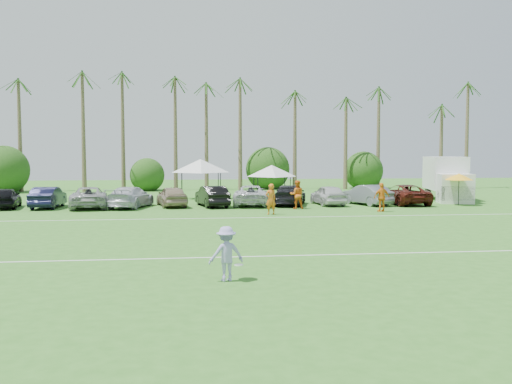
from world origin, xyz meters
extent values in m
plane|color=#306B20|center=(0.00, 0.00, 0.00)|extent=(120.00, 120.00, 0.00)
cube|color=white|center=(0.00, 2.00, 0.01)|extent=(80.00, 0.10, 0.01)
cube|color=white|center=(0.00, 14.00, 0.01)|extent=(80.00, 0.10, 0.01)
cone|color=brown|center=(-17.00, 38.00, 4.50)|extent=(0.44, 0.44, 9.00)
cone|color=brown|center=(-12.00, 38.00, 5.00)|extent=(0.44, 0.44, 10.00)
cone|color=brown|center=(-8.00, 38.00, 5.50)|extent=(0.44, 0.44, 11.00)
cone|color=brown|center=(-4.00, 38.00, 4.00)|extent=(0.44, 0.44, 8.00)
cone|color=brown|center=(0.00, 38.00, 4.50)|extent=(0.44, 0.44, 9.00)
cone|color=brown|center=(4.00, 38.00, 5.00)|extent=(0.44, 0.44, 10.00)
cone|color=brown|center=(8.00, 38.00, 5.50)|extent=(0.44, 0.44, 11.00)
cone|color=brown|center=(13.00, 38.00, 4.00)|extent=(0.44, 0.44, 8.00)
cone|color=brown|center=(18.00, 38.00, 4.50)|extent=(0.44, 0.44, 9.00)
cone|color=brown|center=(23.00, 38.00, 5.00)|extent=(0.44, 0.44, 10.00)
cone|color=brown|center=(27.00, 38.00, 5.50)|extent=(0.44, 0.44, 11.00)
cylinder|color=brown|center=(-19.00, 39.00, 0.70)|extent=(0.30, 0.30, 1.40)
sphere|color=#1B4212|center=(-19.00, 39.00, 1.80)|extent=(4.00, 4.00, 4.00)
cylinder|color=brown|center=(-6.00, 39.00, 0.70)|extent=(0.30, 0.30, 1.40)
sphere|color=#1B4212|center=(-6.00, 39.00, 1.80)|extent=(4.00, 4.00, 4.00)
cylinder|color=brown|center=(6.00, 39.00, 0.70)|extent=(0.30, 0.30, 1.40)
sphere|color=#1B4212|center=(6.00, 39.00, 1.80)|extent=(4.00, 4.00, 4.00)
cylinder|color=brown|center=(16.00, 39.00, 0.70)|extent=(0.30, 0.30, 1.40)
sphere|color=#1B4212|center=(16.00, 39.00, 1.80)|extent=(4.00, 4.00, 4.00)
imported|color=orange|center=(2.73, 15.58, 0.92)|extent=(0.77, 0.62, 1.85)
imported|color=orange|center=(4.94, 18.70, 0.94)|extent=(0.97, 0.79, 1.88)
imported|color=orange|center=(9.87, 16.31, 0.91)|extent=(1.12, 0.60, 1.81)
cube|color=white|center=(17.95, 24.63, 2.09)|extent=(3.50, 5.13, 2.55)
cube|color=white|center=(17.25, 21.44, 1.07)|extent=(2.69, 2.30, 2.14)
cube|color=black|center=(17.09, 20.69, 0.77)|extent=(2.36, 0.80, 1.02)
cube|color=#E5590C|center=(19.21, 24.35, 1.63)|extent=(0.37, 1.60, 0.92)
cylinder|color=black|center=(16.30, 21.86, 0.46)|extent=(0.50, 0.96, 0.92)
cylinder|color=black|center=(18.29, 21.42, 0.46)|extent=(0.50, 0.96, 0.92)
cylinder|color=black|center=(17.22, 26.05, 0.46)|extent=(0.50, 0.96, 0.92)
cylinder|color=black|center=(19.21, 25.61, 0.46)|extent=(0.50, 0.96, 0.92)
cylinder|color=black|center=(-2.61, 26.01, 1.06)|extent=(0.06, 0.06, 2.12)
cylinder|color=black|center=(0.37, 26.01, 1.06)|extent=(0.06, 0.06, 2.12)
cylinder|color=black|center=(-2.61, 28.99, 1.06)|extent=(0.06, 0.06, 2.12)
cylinder|color=black|center=(0.37, 28.99, 1.06)|extent=(0.06, 0.06, 2.12)
pyramid|color=silver|center=(-1.12, 27.50, 3.17)|extent=(4.57, 4.57, 1.06)
cylinder|color=black|center=(3.13, 24.88, 0.91)|extent=(0.06, 0.06, 1.81)
cylinder|color=black|center=(5.65, 24.88, 0.91)|extent=(0.06, 0.06, 1.81)
cylinder|color=black|center=(3.13, 27.40, 0.91)|extent=(0.06, 0.06, 1.81)
cylinder|color=black|center=(5.65, 27.40, 0.91)|extent=(0.06, 0.06, 1.81)
pyramid|color=silver|center=(4.39, 26.14, 2.72)|extent=(3.92, 3.92, 0.91)
cylinder|color=black|center=(16.68, 19.77, 1.01)|extent=(0.05, 0.05, 2.01)
cone|color=#FAAE1A|center=(16.68, 19.77, 2.01)|extent=(2.01, 2.01, 0.46)
imported|color=#9C96D4|center=(-1.18, -1.72, 0.80)|extent=(1.13, 0.80, 1.59)
cylinder|color=white|center=(-0.83, -1.87, 0.49)|extent=(0.27, 0.27, 0.03)
imported|color=black|center=(-14.21, 21.46, 0.71)|extent=(2.25, 4.36, 1.42)
imported|color=black|center=(-11.47, 21.42, 0.71)|extent=(1.65, 4.36, 1.42)
imported|color=#9D9D9E|center=(-8.73, 20.98, 0.71)|extent=(3.02, 5.38, 1.42)
imported|color=silver|center=(-6.00, 20.94, 0.71)|extent=(3.18, 5.24, 1.42)
imported|color=gray|center=(-3.26, 21.40, 0.71)|extent=(2.44, 4.41, 1.42)
imported|color=black|center=(-0.53, 21.05, 0.71)|extent=(2.33, 4.52, 1.42)
imported|color=silver|center=(2.21, 21.46, 0.71)|extent=(2.96, 5.36, 1.42)
imported|color=black|center=(4.95, 21.43, 0.71)|extent=(3.29, 5.25, 1.42)
imported|color=silver|center=(7.68, 21.23, 0.71)|extent=(2.00, 4.29, 1.42)
imported|color=gray|center=(10.42, 20.97, 0.71)|extent=(2.82, 4.56, 1.42)
imported|color=#4D1710|center=(13.15, 21.02, 0.71)|extent=(2.58, 5.21, 1.42)
camera|label=1|loc=(-2.34, -17.97, 3.72)|focal=40.00mm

